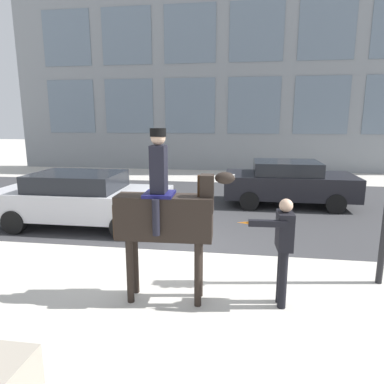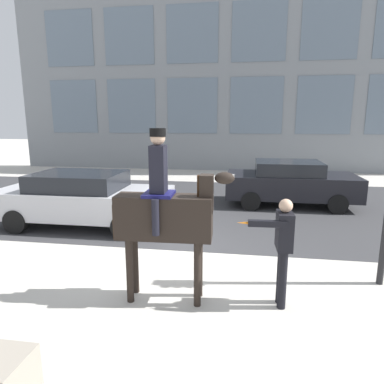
{
  "view_description": "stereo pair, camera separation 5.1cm",
  "coord_description": "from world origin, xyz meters",
  "px_view_note": "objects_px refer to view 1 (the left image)",
  "views": [
    {
      "loc": [
        1.2,
        -6.46,
        2.83
      ],
      "look_at": [
        0.39,
        -0.92,
        1.64
      ],
      "focal_mm": 32.0,
      "sensor_mm": 36.0,
      "label": 1
    },
    {
      "loc": [
        1.25,
        -6.46,
        2.83
      ],
      "look_at": [
        0.39,
        -0.92,
        1.64
      ],
      "focal_mm": 32.0,
      "sensor_mm": 36.0,
      "label": 2
    }
  ],
  "objects_px": {
    "pedestrian_bystander": "(283,244)",
    "mounted_horse_lead": "(166,213)",
    "street_car_near_lane": "(82,198)",
    "street_car_far_lane": "(288,182)"
  },
  "relations": [
    {
      "from": "pedestrian_bystander",
      "to": "street_car_near_lane",
      "type": "relative_size",
      "value": 0.37
    },
    {
      "from": "pedestrian_bystander",
      "to": "mounted_horse_lead",
      "type": "bearing_deg",
      "value": -0.29
    },
    {
      "from": "mounted_horse_lead",
      "to": "street_car_near_lane",
      "type": "distance_m",
      "value": 4.73
    },
    {
      "from": "pedestrian_bystander",
      "to": "street_car_near_lane",
      "type": "xyz_separation_m",
      "value": [
        -4.88,
        3.42,
        -0.24
      ]
    },
    {
      "from": "pedestrian_bystander",
      "to": "street_car_far_lane",
      "type": "height_order",
      "value": "pedestrian_bystander"
    },
    {
      "from": "street_car_near_lane",
      "to": "street_car_far_lane",
      "type": "bearing_deg",
      "value": 28.98
    },
    {
      "from": "pedestrian_bystander",
      "to": "street_car_far_lane",
      "type": "bearing_deg",
      "value": -100.28
    },
    {
      "from": "mounted_horse_lead",
      "to": "pedestrian_bystander",
      "type": "distance_m",
      "value": 1.82
    },
    {
      "from": "mounted_horse_lead",
      "to": "street_car_far_lane",
      "type": "relative_size",
      "value": 0.64
    },
    {
      "from": "street_car_near_lane",
      "to": "street_car_far_lane",
      "type": "xyz_separation_m",
      "value": [
        5.79,
        3.21,
        0.02
      ]
    }
  ]
}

